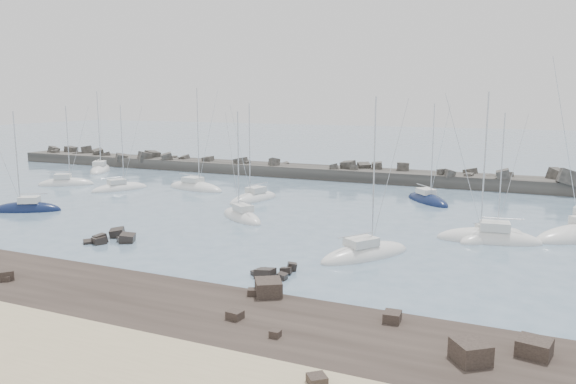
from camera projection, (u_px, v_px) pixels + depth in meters
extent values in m
plane|color=slate|center=(199.00, 225.00, 58.84)|extent=(400.00, 400.00, 0.00)
cube|color=black|center=(24.00, 291.00, 39.08)|extent=(140.00, 12.00, 0.70)
cube|color=black|center=(235.00, 315.00, 33.22)|extent=(0.97, 0.86, 0.49)
cube|color=black|center=(275.00, 334.00, 30.72)|extent=(0.57, 0.52, 0.39)
cube|color=black|center=(268.00, 288.00, 37.20)|extent=(2.45, 2.52, 1.01)
cube|color=black|center=(7.00, 278.00, 40.04)|extent=(0.74, 0.73, 0.38)
cube|color=black|center=(392.00, 317.00, 32.82)|extent=(1.05, 1.19, 0.59)
cube|color=black|center=(253.00, 292.00, 37.20)|extent=(0.94, 0.90, 0.43)
cube|color=black|center=(7.00, 275.00, 40.26)|extent=(1.30, 1.31, 0.71)
cube|color=black|center=(534.00, 347.00, 28.52)|extent=(1.87, 1.81, 0.85)
cube|color=black|center=(317.00, 381.00, 25.43)|extent=(1.16, 1.16, 0.56)
cube|color=black|center=(471.00, 352.00, 27.81)|extent=(2.28, 2.30, 1.05)
cube|color=black|center=(127.00, 239.00, 52.02)|extent=(1.86, 1.77, 1.26)
cube|color=black|center=(117.00, 234.00, 53.93)|extent=(1.79, 1.85, 1.41)
cube|color=black|center=(88.00, 243.00, 51.61)|extent=(1.16, 1.15, 0.73)
cube|color=black|center=(99.00, 241.00, 51.49)|extent=(1.57, 1.49, 0.84)
cube|color=black|center=(121.00, 240.00, 52.14)|extent=(0.95, 0.94, 0.59)
cube|color=black|center=(100.00, 239.00, 52.01)|extent=(1.49, 1.45, 1.19)
cube|color=black|center=(282.00, 276.00, 41.39)|extent=(0.75, 0.69, 0.59)
cube|color=black|center=(265.00, 274.00, 41.98)|extent=(1.45, 1.47, 1.00)
cube|color=black|center=(263.00, 276.00, 42.45)|extent=(1.97, 1.91, 1.01)
cube|color=black|center=(292.00, 267.00, 43.54)|extent=(0.99, 0.91, 0.78)
cube|color=black|center=(286.00, 270.00, 42.83)|extent=(1.07, 1.18, 0.69)
cube|color=#312F2C|center=(285.00, 174.00, 95.97)|extent=(115.00, 6.00, 3.20)
cube|color=#312F2C|center=(105.00, 156.00, 110.97)|extent=(2.62, 2.50, 1.82)
cube|color=#312F2C|center=(121.00, 158.00, 107.01)|extent=(2.63, 2.44, 2.03)
cube|color=#312F2C|center=(246.00, 163.00, 98.26)|extent=(1.70, 1.65, 1.36)
cube|color=#312F2C|center=(55.00, 152.00, 116.11)|extent=(1.45, 1.69, 1.18)
cube|color=#312F2C|center=(71.00, 151.00, 118.18)|extent=(2.40, 1.91, 2.10)
cube|color=#312F2C|center=(334.00, 168.00, 90.42)|extent=(2.01, 1.98, 1.78)
cube|color=#312F2C|center=(241.00, 162.00, 97.86)|extent=(2.46, 2.45, 1.75)
cube|color=#312F2C|center=(285.00, 165.00, 97.74)|extent=(2.03, 2.10, 1.10)
cube|color=#312F2C|center=(441.00, 173.00, 83.47)|extent=(1.48, 1.43, 1.24)
cube|color=#312F2C|center=(470.00, 173.00, 85.32)|extent=(2.37, 2.22, 1.67)
cube|color=#312F2C|center=(377.00, 167.00, 90.38)|extent=(2.07, 1.96, 1.77)
cube|color=#312F2C|center=(354.00, 170.00, 89.43)|extent=(1.71, 2.07, 1.71)
cube|color=#312F2C|center=(98.00, 153.00, 112.30)|extent=(2.35, 2.70, 2.26)
cube|color=#312F2C|center=(175.00, 158.00, 107.46)|extent=(1.30, 1.36, 0.97)
cube|color=#312F2C|center=(185.00, 159.00, 105.07)|extent=(1.78, 1.93, 1.93)
cube|color=#312F2C|center=(208.00, 160.00, 101.51)|extent=(1.94, 2.18, 1.45)
cube|color=#312F2C|center=(450.00, 174.00, 82.33)|extent=(2.01, 1.92, 1.61)
cube|color=#312F2C|center=(77.00, 155.00, 114.69)|extent=(2.52, 2.46, 1.49)
cube|color=#312F2C|center=(348.00, 166.00, 90.75)|extent=(2.51, 2.17, 1.83)
cube|color=#312F2C|center=(364.00, 166.00, 91.60)|extent=(2.59, 2.57, 1.35)
cube|color=#312F2C|center=(54.00, 150.00, 117.27)|extent=(2.14, 2.03, 2.13)
cube|color=#312F2C|center=(87.00, 150.00, 115.63)|extent=(2.88, 2.64, 2.01)
cube|color=#312F2C|center=(167.00, 157.00, 103.36)|extent=(2.78, 2.79, 1.78)
cube|color=#312F2C|center=(491.00, 178.00, 82.36)|extent=(1.43, 1.57, 1.28)
cube|color=#312F2C|center=(469.00, 177.00, 82.90)|extent=(1.35, 1.51, 1.10)
cube|color=#312F2C|center=(97.00, 156.00, 112.69)|extent=(1.47, 1.49, 1.20)
cube|color=#312F2C|center=(508.00, 177.00, 81.73)|extent=(1.81, 1.76, 1.64)
cube|color=#312F2C|center=(556.00, 175.00, 79.80)|extent=(2.97, 2.79, 2.36)
cube|color=#312F2C|center=(568.00, 177.00, 75.79)|extent=(3.16, 2.52, 2.81)
cube|color=#312F2C|center=(504.00, 176.00, 79.47)|extent=(2.22, 1.83, 2.33)
cube|color=#312F2C|center=(573.00, 180.00, 77.88)|extent=(1.69, 1.76, 1.06)
cube|color=#312F2C|center=(274.00, 163.00, 94.87)|extent=(2.11, 2.43, 2.05)
cube|color=#312F2C|center=(467.00, 177.00, 82.32)|extent=(1.03, 1.09, 1.00)
cube|color=#312F2C|center=(152.00, 156.00, 107.79)|extent=(2.78, 2.94, 2.23)
cube|color=#312F2C|center=(145.00, 157.00, 105.42)|extent=(3.08, 3.25, 2.38)
cube|color=#312F2C|center=(403.00, 167.00, 88.48)|extent=(2.26, 2.24, 1.60)
ellipsoid|color=silver|center=(66.00, 185.00, 85.35)|extent=(8.11, 6.69, 2.21)
cube|color=silver|center=(63.00, 176.00, 85.05)|extent=(2.80, 2.64, 0.74)
cylinder|color=silver|center=(68.00, 143.00, 84.38)|extent=(0.13, 0.13, 10.96)
cylinder|color=silver|center=(58.00, 172.00, 84.84)|extent=(2.73, 1.94, 0.11)
ellipsoid|color=silver|center=(100.00, 171.00, 101.11)|extent=(7.74, 9.84, 2.47)
cube|color=silver|center=(99.00, 163.00, 100.39)|extent=(3.11, 3.35, 0.79)
cylinder|color=silver|center=(99.00, 128.00, 100.58)|extent=(0.14, 0.14, 13.13)
cylinder|color=silver|center=(98.00, 160.00, 99.60)|extent=(2.17, 3.35, 0.11)
ellipsoid|color=#0E193D|center=(27.00, 211.00, 66.11)|extent=(8.10, 6.06, 2.19)
cube|color=silver|center=(29.00, 200.00, 65.93)|extent=(2.72, 2.49, 0.75)
cylinder|color=silver|center=(17.00, 158.00, 64.99)|extent=(0.13, 0.13, 10.70)
cylinder|color=silver|center=(34.00, 194.00, 65.86)|extent=(2.81, 1.66, 0.11)
ellipsoid|color=silver|center=(120.00, 190.00, 81.00)|extent=(6.01, 8.62, 2.08)
cube|color=silver|center=(117.00, 182.00, 80.53)|extent=(2.54, 2.84, 0.65)
cylinder|color=silver|center=(122.00, 144.00, 80.31)|extent=(0.11, 0.11, 11.25)
cylinder|color=silver|center=(113.00, 178.00, 80.06)|extent=(1.56, 3.03, 0.09)
ellipsoid|color=silver|center=(195.00, 189.00, 81.52)|extent=(10.33, 4.83, 2.37)
cube|color=silver|center=(193.00, 179.00, 81.57)|extent=(3.10, 2.47, 0.71)
cylinder|color=silver|center=(198.00, 136.00, 79.77)|extent=(0.12, 0.12, 13.41)
cylinder|color=silver|center=(189.00, 175.00, 81.85)|extent=(3.93, 0.82, 0.10)
ellipsoid|color=silver|center=(242.00, 219.00, 61.89)|extent=(7.96, 6.60, 2.16)
cube|color=silver|center=(243.00, 208.00, 61.33)|extent=(2.75, 2.60, 0.72)
cylinder|color=silver|center=(238.00, 161.00, 61.36)|extent=(0.12, 0.12, 10.78)
cylinder|color=silver|center=(245.00, 203.00, 60.74)|extent=(2.68, 1.92, 0.10)
ellipsoid|color=silver|center=(254.00, 200.00, 72.80)|extent=(4.65, 8.88, 2.24)
cube|color=silver|center=(256.00, 190.00, 72.91)|extent=(2.25, 2.73, 0.73)
cylinder|color=silver|center=(250.00, 149.00, 71.15)|extent=(0.13, 0.13, 11.47)
cylinder|color=silver|center=(259.00, 184.00, 73.25)|extent=(0.94, 3.32, 0.10)
ellipsoid|color=silver|center=(365.00, 256.00, 47.39)|extent=(7.39, 9.22, 2.26)
cube|color=silver|center=(361.00, 242.00, 46.92)|extent=(2.95, 3.16, 0.70)
cylinder|color=silver|center=(374.00, 172.00, 46.57)|extent=(0.12, 0.12, 12.36)
cylinder|color=silver|center=(356.00, 235.00, 46.48)|extent=(2.09, 3.12, 0.10)
ellipsoid|color=#0E193D|center=(427.00, 202.00, 71.83)|extent=(7.67, 8.13, 2.17)
cube|color=silver|center=(426.00, 191.00, 72.02)|extent=(2.88, 2.93, 0.69)
cylinder|color=silver|center=(433.00, 150.00, 70.06)|extent=(0.12, 0.12, 11.53)
cylinder|color=silver|center=(424.00, 186.00, 72.47)|extent=(2.35, 2.61, 0.10)
ellipsoid|color=silver|center=(488.00, 241.00, 52.40)|extent=(9.72, 4.23, 2.45)
cube|color=silver|center=(495.00, 226.00, 52.02)|extent=(2.88, 2.25, 0.80)
cylinder|color=silver|center=(485.00, 162.00, 51.35)|extent=(0.14, 0.14, 12.70)
cylinder|color=silver|center=(503.00, 219.00, 51.72)|extent=(3.74, 0.65, 0.11)
ellipsoid|color=silver|center=(492.00, 239.00, 53.19)|extent=(6.86, 8.04, 2.00)
cube|color=silver|center=(490.00, 227.00, 52.79)|extent=(2.67, 2.80, 0.62)
cylinder|color=silver|center=(501.00, 172.00, 52.43)|extent=(0.11, 0.11, 10.98)
cylinder|color=silver|center=(486.00, 222.00, 52.42)|extent=(2.00, 2.67, 0.09)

